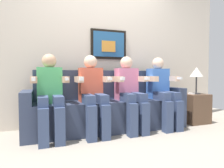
{
  "coord_description": "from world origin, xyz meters",
  "views": [
    {
      "loc": [
        -0.97,
        -2.48,
        0.83
      ],
      "look_at": [
        0.0,
        0.15,
        0.7
      ],
      "focal_mm": 31.58,
      "sensor_mm": 36.0,
      "label": 1
    }
  ],
  "objects_px": {
    "person_leftmost": "(50,92)",
    "couch": "(108,109)",
    "person_left_center": "(93,91)",
    "spare_remote_on_table": "(191,94)",
    "person_right_center": "(130,90)",
    "table_lamp": "(196,73)",
    "person_rightmost": "(162,89)",
    "side_table_right": "(194,108)"
  },
  "relations": [
    {
      "from": "couch",
      "to": "spare_remote_on_table",
      "type": "height_order",
      "value": "couch"
    },
    {
      "from": "table_lamp",
      "to": "side_table_right",
      "type": "bearing_deg",
      "value": 95.54
    },
    {
      "from": "person_leftmost",
      "to": "person_rightmost",
      "type": "distance_m",
      "value": 1.69
    },
    {
      "from": "person_leftmost",
      "to": "person_rightmost",
      "type": "relative_size",
      "value": 1.0
    },
    {
      "from": "spare_remote_on_table",
      "to": "person_leftmost",
      "type": "bearing_deg",
      "value": -178.81
    },
    {
      "from": "person_leftmost",
      "to": "person_right_center",
      "type": "xyz_separation_m",
      "value": [
        1.13,
        0.0,
        0.0
      ]
    },
    {
      "from": "person_leftmost",
      "to": "couch",
      "type": "bearing_deg",
      "value": 11.29
    },
    {
      "from": "person_rightmost",
      "to": "spare_remote_on_table",
      "type": "relative_size",
      "value": 8.54
    },
    {
      "from": "couch",
      "to": "person_rightmost",
      "type": "distance_m",
      "value": 0.91
    },
    {
      "from": "person_leftmost",
      "to": "person_left_center",
      "type": "relative_size",
      "value": 1.0
    },
    {
      "from": "person_right_center",
      "to": "spare_remote_on_table",
      "type": "bearing_deg",
      "value": 2.32
    },
    {
      "from": "couch",
      "to": "person_right_center",
      "type": "distance_m",
      "value": 0.44
    },
    {
      "from": "person_leftmost",
      "to": "spare_remote_on_table",
      "type": "height_order",
      "value": "person_leftmost"
    },
    {
      "from": "person_left_center",
      "to": "table_lamp",
      "type": "relative_size",
      "value": 2.41
    },
    {
      "from": "person_left_center",
      "to": "table_lamp",
      "type": "bearing_deg",
      "value": 0.81
    },
    {
      "from": "person_rightmost",
      "to": "side_table_right",
      "type": "distance_m",
      "value": 0.79
    },
    {
      "from": "table_lamp",
      "to": "spare_remote_on_table",
      "type": "height_order",
      "value": "table_lamp"
    },
    {
      "from": "person_leftmost",
      "to": "spare_remote_on_table",
      "type": "bearing_deg",
      "value": 1.19
    },
    {
      "from": "person_right_center",
      "to": "side_table_right",
      "type": "bearing_deg",
      "value": 2.77
    },
    {
      "from": "person_left_center",
      "to": "side_table_right",
      "type": "relative_size",
      "value": 2.22
    },
    {
      "from": "person_left_center",
      "to": "person_leftmost",
      "type": "bearing_deg",
      "value": 180.0
    },
    {
      "from": "couch",
      "to": "table_lamp",
      "type": "height_order",
      "value": "table_lamp"
    },
    {
      "from": "person_left_center",
      "to": "person_rightmost",
      "type": "xyz_separation_m",
      "value": [
        1.13,
        0.0,
        -0.0
      ]
    },
    {
      "from": "person_left_center",
      "to": "person_rightmost",
      "type": "bearing_deg",
      "value": 0.02
    },
    {
      "from": "person_right_center",
      "to": "side_table_right",
      "type": "relative_size",
      "value": 2.22
    },
    {
      "from": "person_rightmost",
      "to": "side_table_right",
      "type": "xyz_separation_m",
      "value": [
        0.7,
        0.06,
        -0.36
      ]
    },
    {
      "from": "couch",
      "to": "person_leftmost",
      "type": "distance_m",
      "value": 0.91
    },
    {
      "from": "person_rightmost",
      "to": "table_lamp",
      "type": "relative_size",
      "value": 2.41
    },
    {
      "from": "person_right_center",
      "to": "spare_remote_on_table",
      "type": "relative_size",
      "value": 8.54
    },
    {
      "from": "spare_remote_on_table",
      "to": "person_right_center",
      "type": "bearing_deg",
      "value": -177.68
    },
    {
      "from": "person_right_center",
      "to": "table_lamp",
      "type": "distance_m",
      "value": 1.3
    },
    {
      "from": "couch",
      "to": "spare_remote_on_table",
      "type": "relative_size",
      "value": 18.47
    },
    {
      "from": "person_leftmost",
      "to": "person_right_center",
      "type": "relative_size",
      "value": 1.0
    },
    {
      "from": "couch",
      "to": "side_table_right",
      "type": "bearing_deg",
      "value": -3.96
    },
    {
      "from": "person_left_center",
      "to": "spare_remote_on_table",
      "type": "bearing_deg",
      "value": 1.58
    },
    {
      "from": "side_table_right",
      "to": "person_right_center",
      "type": "bearing_deg",
      "value": -177.23
    },
    {
      "from": "person_left_center",
      "to": "couch",
      "type": "bearing_deg",
      "value": 30.91
    },
    {
      "from": "side_table_right",
      "to": "table_lamp",
      "type": "height_order",
      "value": "table_lamp"
    },
    {
      "from": "side_table_right",
      "to": "table_lamp",
      "type": "relative_size",
      "value": 1.09
    },
    {
      "from": "couch",
      "to": "person_leftmost",
      "type": "relative_size",
      "value": 2.16
    },
    {
      "from": "person_left_center",
      "to": "side_table_right",
      "type": "bearing_deg",
      "value": 1.92
    },
    {
      "from": "spare_remote_on_table",
      "to": "person_left_center",
      "type": "bearing_deg",
      "value": -178.42
    }
  ]
}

